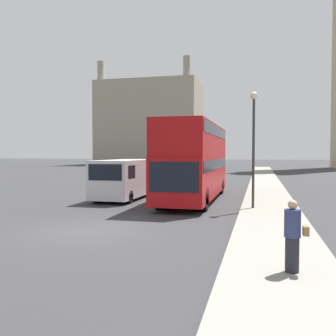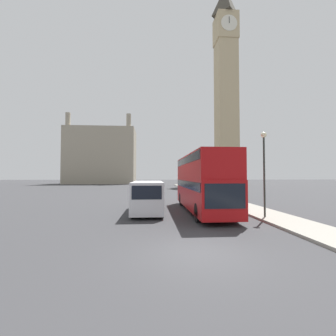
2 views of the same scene
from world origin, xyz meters
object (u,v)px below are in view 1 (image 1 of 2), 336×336
object	(u,v)px
red_double_decker_bus	(195,159)
pedestrian	(293,236)
white_van	(125,178)
street_lamp	(254,131)
parked_sedan	(184,172)

from	to	relation	value
red_double_decker_bus	pedestrian	world-z (taller)	red_double_decker_bus
white_van	pedestrian	distance (m)	15.19
street_lamp	parked_sedan	xyz separation A→B (m)	(-8.01, 23.23, -3.10)
white_van	pedestrian	xyz separation A→B (m)	(8.54, -12.56, -0.32)
red_double_decker_bus	white_van	world-z (taller)	red_double_decker_bus
red_double_decker_bus	pedestrian	xyz separation A→B (m)	(4.34, -12.87, -1.48)
pedestrian	parked_sedan	size ratio (longest dim) A/B	0.33
pedestrian	parked_sedan	xyz separation A→B (m)	(-9.02, 32.84, -0.28)
white_van	pedestrian	bearing A→B (deg)	-55.81
white_van	street_lamp	world-z (taller)	street_lamp
red_double_decker_bus	parked_sedan	xyz separation A→B (m)	(-4.67, 19.97, -1.77)
red_double_decker_bus	parked_sedan	size ratio (longest dim) A/B	2.34
red_double_decker_bus	white_van	size ratio (longest dim) A/B	1.82
parked_sedan	red_double_decker_bus	bearing A→B (deg)	-76.82
white_van	pedestrian	size ratio (longest dim) A/B	3.86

